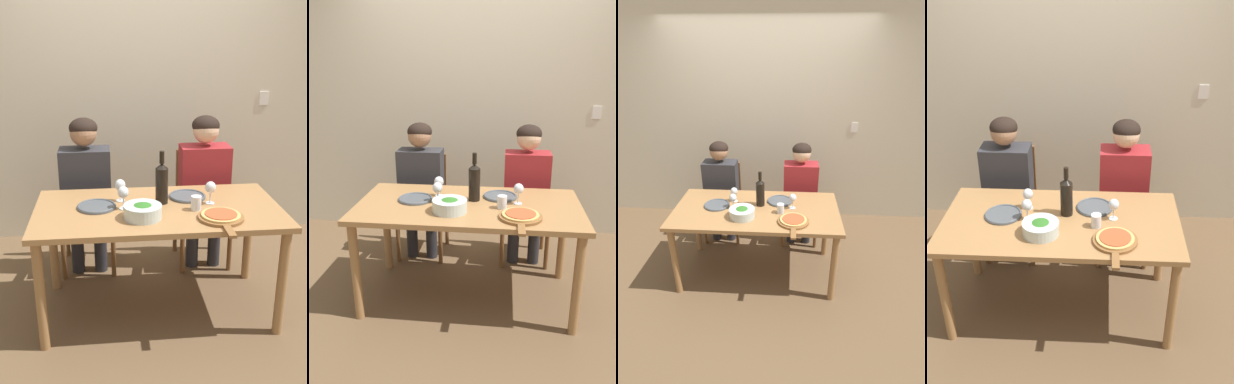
# 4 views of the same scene
# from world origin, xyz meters

# --- Properties ---
(ground_plane) EXTENTS (40.00, 40.00, 0.00)m
(ground_plane) POSITION_xyz_m (0.00, 0.00, 0.00)
(ground_plane) COLOR brown
(back_wall) EXTENTS (10.00, 0.06, 2.70)m
(back_wall) POSITION_xyz_m (0.00, 1.31, 1.35)
(back_wall) COLOR beige
(back_wall) RESTS_ON ground
(dining_table) EXTENTS (1.57, 0.81, 0.75)m
(dining_table) POSITION_xyz_m (0.00, 0.00, 0.66)
(dining_table) COLOR #9E7042
(dining_table) RESTS_ON ground
(chair_left) EXTENTS (0.42, 0.42, 0.91)m
(chair_left) POSITION_xyz_m (-0.48, 0.73, 0.49)
(chair_left) COLOR brown
(chair_left) RESTS_ON ground
(chair_right) EXTENTS (0.42, 0.42, 0.91)m
(chair_right) POSITION_xyz_m (0.44, 0.73, 0.49)
(chair_right) COLOR brown
(chair_right) RESTS_ON ground
(person_woman) EXTENTS (0.47, 0.51, 1.22)m
(person_woman) POSITION_xyz_m (-0.48, 0.62, 0.74)
(person_woman) COLOR #28282D
(person_woman) RESTS_ON ground
(person_man) EXTENTS (0.47, 0.51, 1.22)m
(person_man) POSITION_xyz_m (0.44, 0.62, 0.74)
(person_man) COLOR #28282D
(person_man) RESTS_ON ground
(wine_bottle) EXTENTS (0.08, 0.08, 0.35)m
(wine_bottle) POSITION_xyz_m (0.03, 0.08, 0.90)
(wine_bottle) COLOR black
(wine_bottle) RESTS_ON dining_table
(broccoli_bowl) EXTENTS (0.23, 0.23, 0.09)m
(broccoli_bowl) POSITION_xyz_m (-0.11, -0.16, 0.80)
(broccoli_bowl) COLOR silver
(broccoli_bowl) RESTS_ON dining_table
(dinner_plate_left) EXTENTS (0.25, 0.25, 0.02)m
(dinner_plate_left) POSITION_xyz_m (-0.39, 0.04, 0.76)
(dinner_plate_left) COLOR #4C5156
(dinner_plate_left) RESTS_ON dining_table
(dinner_plate_right) EXTENTS (0.25, 0.25, 0.02)m
(dinner_plate_right) POSITION_xyz_m (0.22, 0.16, 0.76)
(dinner_plate_right) COLOR #4C5156
(dinner_plate_right) RESTS_ON dining_table
(pizza_on_board) EXTENTS (0.28, 0.42, 0.04)m
(pizza_on_board) POSITION_xyz_m (0.36, -0.23, 0.77)
(pizza_on_board) COLOR brown
(pizza_on_board) RESTS_ON dining_table
(wine_glass_left) EXTENTS (0.07, 0.07, 0.15)m
(wine_glass_left) POSITION_xyz_m (-0.23, 0.14, 0.86)
(wine_glass_left) COLOR silver
(wine_glass_left) RESTS_ON dining_table
(wine_glass_right) EXTENTS (0.07, 0.07, 0.15)m
(wine_glass_right) POSITION_xyz_m (0.35, 0.04, 0.86)
(wine_glass_right) COLOR silver
(wine_glass_right) RESTS_ON dining_table
(wine_glass_centre) EXTENTS (0.07, 0.07, 0.15)m
(wine_glass_centre) POSITION_xyz_m (-0.22, -0.00, 0.86)
(wine_glass_centre) COLOR silver
(wine_glass_centre) RESTS_ON dining_table
(water_tumbler) EXTENTS (0.07, 0.07, 0.09)m
(water_tumbler) POSITION_xyz_m (0.23, -0.06, 0.80)
(water_tumbler) COLOR silver
(water_tumbler) RESTS_ON dining_table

